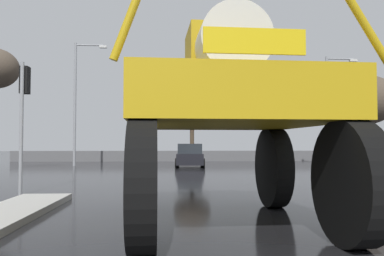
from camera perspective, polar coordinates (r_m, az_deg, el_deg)
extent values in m
plane|color=black|center=(18.46, 2.06, -7.06)|extent=(120.00, 120.00, 0.00)
cylinder|color=black|center=(9.21, -6.71, -5.93)|extent=(0.49, 1.92, 1.90)
cylinder|color=black|center=(9.66, 11.87, -5.73)|extent=(0.49, 1.92, 1.90)
cylinder|color=black|center=(5.55, -7.30, -8.35)|extent=(0.49, 1.92, 1.90)
cylinder|color=black|center=(6.28, 22.19, -7.50)|extent=(0.49, 1.92, 1.90)
cube|color=gold|center=(7.52, 4.88, 3.41)|extent=(3.77, 4.54, 0.82)
cube|color=#A98611|center=(8.13, 4.25, 10.09)|extent=(1.43, 1.45, 1.17)
cylinder|color=silver|center=(7.08, 5.84, 12.23)|extent=(1.29, 1.16, 1.24)
cylinder|color=gold|center=(6.48, 22.99, 15.79)|extent=(1.15, 0.18, 1.73)
cube|color=yellow|center=(5.51, 9.25, 12.52)|extent=(1.44, 0.11, 0.36)
cube|color=black|center=(25.81, -0.32, -4.53)|extent=(1.88, 4.17, 0.70)
cube|color=#23282D|center=(25.64, -0.32, -3.04)|extent=(1.65, 2.17, 0.64)
cylinder|color=black|center=(27.17, -2.12, -4.89)|extent=(0.21, 0.61, 0.60)
cylinder|color=black|center=(27.18, 1.47, -4.89)|extent=(0.21, 0.61, 0.60)
cylinder|color=black|center=(24.48, -2.31, -5.18)|extent=(0.21, 0.61, 0.60)
cylinder|color=black|center=(24.48, 1.69, -5.18)|extent=(0.21, 0.61, 0.60)
cylinder|color=gray|center=(12.68, -23.86, 0.00)|extent=(0.11, 0.11, 4.00)
cube|color=black|center=(13.02, -23.42, 6.49)|extent=(0.24, 0.32, 0.84)
sphere|color=red|center=(13.24, -23.11, 7.52)|extent=(0.17, 0.17, 0.17)
sphere|color=#3C2403|center=(13.19, -23.13, 6.37)|extent=(0.17, 0.17, 0.17)
sphere|color=black|center=(13.16, -23.15, 5.20)|extent=(0.17, 0.17, 0.17)
cylinder|color=gray|center=(13.13, 22.51, -0.16)|extent=(0.11, 0.11, 3.97)
cube|color=black|center=(13.46, 22.02, 6.06)|extent=(0.24, 0.32, 0.84)
sphere|color=red|center=(13.67, 21.66, 7.08)|extent=(0.17, 0.17, 0.17)
sphere|color=#3C2403|center=(13.63, 21.68, 5.96)|extent=(0.17, 0.17, 0.17)
sphere|color=black|center=(13.59, 21.70, 4.83)|extent=(0.17, 0.17, 0.17)
cylinder|color=gray|center=(27.91, -16.88, 3.41)|extent=(0.18, 0.18, 8.52)
cylinder|color=gray|center=(28.39, -14.88, 11.71)|extent=(1.90, 0.10, 0.10)
cube|color=silver|center=(28.19, -12.96, 11.58)|extent=(0.50, 0.24, 0.16)
cylinder|color=gray|center=(27.58, 19.35, 2.36)|extent=(0.18, 0.18, 7.42)
cylinder|color=gray|center=(28.44, 20.97, 9.49)|extent=(1.82, 0.10, 0.10)
cube|color=silver|center=(28.80, 22.65, 9.17)|extent=(0.50, 0.24, 0.16)
cylinder|color=#473828|center=(27.01, 24.41, -2.13)|extent=(0.39, 0.39, 3.03)
ellipsoid|color=brown|center=(27.15, 24.31, 3.79)|extent=(3.67, 3.67, 3.12)
cylinder|color=#473828|center=(36.18, 0.00, -1.86)|extent=(0.39, 0.39, 3.60)
ellipsoid|color=brown|center=(36.33, 0.00, 2.91)|extent=(3.49, 3.49, 2.96)
cube|color=#59595B|center=(33.35, -0.23, -4.15)|extent=(30.32, 0.24, 0.90)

